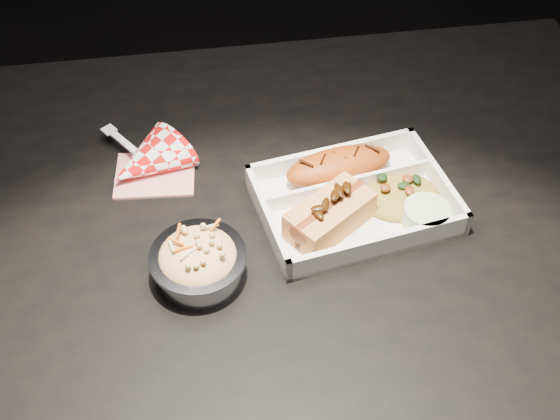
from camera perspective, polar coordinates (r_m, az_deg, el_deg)
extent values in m
cube|color=black|center=(0.94, -2.36, -1.32)|extent=(1.20, 0.80, 0.03)
cylinder|color=black|center=(1.58, 16.67, 1.43)|extent=(0.05, 0.05, 0.72)
cube|color=white|center=(0.95, 5.98, 0.21)|extent=(0.28, 0.22, 0.01)
cube|color=white|center=(0.99, 4.16, 4.27)|extent=(0.25, 0.05, 0.04)
cube|color=white|center=(0.88, 8.16, -3.00)|extent=(0.25, 0.05, 0.04)
cube|color=white|center=(0.90, -1.04, -0.89)|extent=(0.04, 0.18, 0.04)
cube|color=white|center=(0.98, 12.59, 2.43)|extent=(0.04, 0.18, 0.04)
cube|color=white|center=(0.95, 5.47, 1.80)|extent=(0.23, 0.04, 0.03)
ellipsoid|color=#A44210|center=(0.96, 4.81, 3.60)|extent=(0.16, 0.09, 0.04)
cube|color=#E0914C|center=(0.89, 4.84, -1.05)|extent=(0.11, 0.09, 0.04)
cube|color=#E0914C|center=(0.91, 3.28, 0.11)|extent=(0.11, 0.09, 0.04)
cylinder|color=brown|center=(0.89, 4.08, -0.08)|extent=(0.11, 0.09, 0.03)
ellipsoid|color=#AB8A31|center=(0.95, 9.92, 1.51)|extent=(0.12, 0.10, 0.03)
cylinder|color=beige|center=(0.92, 11.77, -0.51)|extent=(0.06, 0.06, 0.03)
cylinder|color=silver|center=(0.86, -6.59, -4.59)|extent=(0.10, 0.10, 0.04)
cylinder|color=silver|center=(0.85, -6.70, -3.77)|extent=(0.12, 0.12, 0.01)
ellipsoid|color=beige|center=(0.85, -6.70, -3.77)|extent=(0.09, 0.09, 0.04)
cube|color=red|center=(1.00, -10.12, 2.87)|extent=(0.12, 0.10, 0.00)
cone|color=red|center=(1.00, -10.82, 3.84)|extent=(0.15, 0.15, 0.10)
cube|color=white|center=(1.04, -12.65, 5.45)|extent=(0.04, 0.05, 0.00)
cube|color=white|center=(1.06, -13.73, 6.34)|extent=(0.03, 0.03, 0.00)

